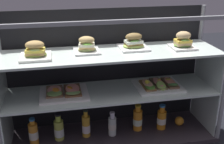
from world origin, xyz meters
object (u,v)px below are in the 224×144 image
Objects in this scene: open_sandwich_tray_right_of_center at (64,92)px; orange_fruit_beside_bottles at (179,121)px; plated_roll_sandwich_far_right at (35,52)px; juice_bottle_back_right at (162,119)px; plated_roll_sandwich_right_of_center at (183,42)px; juice_bottle_front_right_end at (113,125)px; juice_bottle_tucked_behind at (59,129)px; open_sandwich_tray_left_of_center at (158,85)px; juice_bottle_front_second at (138,120)px; plated_roll_sandwich_mid_right at (134,43)px; juice_bottle_front_middle at (33,133)px; juice_bottle_back_left at (86,126)px; plated_roll_sandwich_near_right_corner at (87,46)px.

orange_fruit_beside_bottles is (0.91, 0.01, -0.35)m from open_sandwich_tray_right_of_center.
plated_roll_sandwich_far_right is 0.96× the size of juice_bottle_back_right.
juice_bottle_front_right_end is (-0.52, -0.00, -0.63)m from plated_roll_sandwich_right_of_center.
juice_bottle_tucked_behind is at bearing 174.55° from open_sandwich_tray_right_of_center.
juice_bottle_front_right_end is (0.40, -0.02, -0.00)m from juice_bottle_tucked_behind.
juice_bottle_back_right is (0.05, 0.00, -0.30)m from open_sandwich_tray_left_of_center.
juice_bottle_front_second is at bearing 0.94° from juice_bottle_tucked_behind.
juice_bottle_tucked_behind is at bearing -179.06° from juice_bottle_front_second.
juice_bottle_front_second is 0.36m from orange_fruit_beside_bottles.
plated_roll_sandwich_far_right reaches higher than open_sandwich_tray_left_of_center.
plated_roll_sandwich_mid_right is 0.97× the size of juice_bottle_front_middle.
plated_roll_sandwich_mid_right is 0.36m from plated_roll_sandwich_right_of_center.
juice_bottle_back_right is (0.40, 0.01, 0.00)m from juice_bottle_front_right_end.
juice_bottle_front_second reaches higher than orange_fruit_beside_bottles.
plated_roll_sandwich_far_right is 0.63m from juice_bottle_front_middle.
plated_roll_sandwich_right_of_center reaches higher than open_sandwich_tray_left_of_center.
plated_roll_sandwich_mid_right is at bearing 5.13° from open_sandwich_tray_right_of_center.
plated_roll_sandwich_far_right is at bearing -12.04° from juice_bottle_front_middle.
plated_roll_sandwich_mid_right is 0.89× the size of juice_bottle_back_left.
plated_roll_sandwich_mid_right is 0.62m from juice_bottle_front_second.
juice_bottle_back_left is (-0.37, -0.04, -0.62)m from plated_roll_sandwich_mid_right.
plated_roll_sandwich_far_right is at bearing -178.70° from open_sandwich_tray_left_of_center.
plated_roll_sandwich_right_of_center reaches higher than plated_roll_sandwich_near_right_corner.
orange_fruit_beside_bottles is (0.74, -0.02, -0.67)m from plated_roll_sandwich_near_right_corner.
plated_roll_sandwich_near_right_corner is 0.85m from juice_bottle_back_right.
juice_bottle_front_second is (0.21, 0.03, 0.01)m from juice_bottle_front_right_end.
plated_roll_sandwich_far_right is 0.94× the size of juice_bottle_front_second.
plated_roll_sandwich_far_right is at bearing -178.74° from juice_bottle_back_right.
plated_roll_sandwich_near_right_corner reaches higher than open_sandwich_tray_right_of_center.
plated_roll_sandwich_right_of_center is at bearing 0.44° from juice_bottle_front_right_end.
plated_roll_sandwich_right_of_center is 1.12m from juice_bottle_tucked_behind.
plated_roll_sandwich_near_right_corner is 0.75m from juice_bottle_front_middle.
juice_bottle_tucked_behind is 0.61m from juice_bottle_front_second.
juice_bottle_front_second is 2.94× the size of orange_fruit_beside_bottles.
juice_bottle_back_left reaches higher than juice_bottle_tucked_behind.
open_sandwich_tray_right_of_center reaches higher than juice_bottle_front_middle.
plated_roll_sandwich_far_right reaches higher than plated_roll_sandwich_mid_right.
open_sandwich_tray_right_of_center is 0.70m from open_sandwich_tray_left_of_center.
open_sandwich_tray_left_of_center is at bearing 0.25° from juice_bottle_front_middle.
plated_roll_sandwich_near_right_corner reaches higher than open_sandwich_tray_left_of_center.
juice_bottle_front_middle is 0.97× the size of juice_bottle_tucked_behind.
open_sandwich_tray_right_of_center is (0.17, 0.03, -0.32)m from plated_roll_sandwich_far_right.
open_sandwich_tray_right_of_center is 0.63m from juice_bottle_front_second.
open_sandwich_tray_right_of_center is 1.59× the size of juice_bottle_front_second.
juice_bottle_front_middle is 2.89× the size of orange_fruit_beside_bottles.
open_sandwich_tray_left_of_center is 0.33m from juice_bottle_front_second.
orange_fruit_beside_bottles is (0.16, 0.02, -0.05)m from juice_bottle_back_right.
open_sandwich_tray_right_of_center reaches higher than juice_bottle_front_right_end.
orange_fruit_beside_bottles is at bearing -1.36° from juice_bottle_front_second.
open_sandwich_tray_left_of_center is at bearing -0.97° from open_sandwich_tray_right_of_center.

